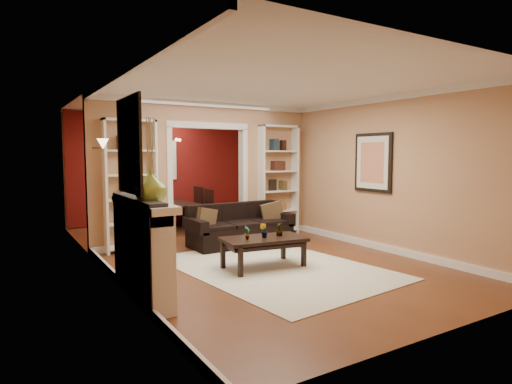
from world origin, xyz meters
TOP-DOWN VIEW (x-y plane):
  - floor at (0.00, 0.00)m, footprint 8.00×8.00m
  - ceiling at (0.00, 0.00)m, footprint 8.00×8.00m
  - wall_back at (0.00, 4.00)m, footprint 8.00×0.00m
  - wall_front at (0.00, -4.00)m, footprint 8.00×0.00m
  - wall_left at (-2.25, 0.00)m, footprint 0.00×8.00m
  - wall_right at (2.25, 0.00)m, footprint 0.00×8.00m
  - partition_wall at (0.00, 1.20)m, footprint 4.50×0.15m
  - red_back_panel at (0.00, 3.97)m, footprint 4.44×0.04m
  - dining_window at (0.00, 3.93)m, footprint 0.78×0.03m
  - area_rug at (-0.03, -1.22)m, footprint 2.80×3.66m
  - sofa at (0.31, 0.45)m, footprint 1.97×0.85m
  - pillow_left at (-0.38, 0.43)m, footprint 0.39×0.20m
  - pillow_right at (1.01, 0.43)m, footprint 0.42×0.24m
  - coffee_table at (-0.17, -1.13)m, footprint 1.29×0.82m
  - plant_left at (-0.46, -1.13)m, footprint 0.13×0.13m
  - plant_center at (-0.17, -1.13)m, footprint 0.14×0.15m
  - plant_right at (0.11, -1.13)m, footprint 0.16×0.16m
  - bookshelf_left at (-1.55, 1.03)m, footprint 0.90×0.30m
  - bookshelf_right at (1.55, 1.03)m, footprint 0.90×0.30m
  - fireplace at (-2.09, -1.50)m, footprint 0.32×1.70m
  - vase at (-2.09, -1.83)m, footprint 0.40×0.40m
  - mirror at (-2.23, -1.50)m, footprint 0.03×0.95m
  - wall_sconce at (-2.15, 0.55)m, footprint 0.18×0.18m
  - framed_art at (2.21, -1.00)m, footprint 0.04×0.85m
  - dining_table at (-0.14, 2.88)m, footprint 1.71×0.96m
  - dining_chair_nw at (-0.69, 2.58)m, footprint 0.56×0.56m
  - dining_chair_ne at (0.41, 2.58)m, footprint 0.49×0.49m
  - dining_chair_sw at (-0.69, 3.18)m, footprint 0.44×0.44m
  - dining_chair_se at (0.41, 3.18)m, footprint 0.49×0.49m
  - chandelier at (0.00, 2.70)m, footprint 0.50×0.50m

SIDE VIEW (x-z plane):
  - floor at x=0.00m, z-range 0.00..0.00m
  - area_rug at x=-0.03m, z-range 0.00..0.01m
  - coffee_table at x=-0.17m, z-range 0.00..0.46m
  - dining_table at x=-0.14m, z-range 0.00..0.60m
  - sofa at x=0.31m, z-range 0.00..0.77m
  - dining_chair_sw at x=-0.69m, z-range 0.00..0.79m
  - dining_chair_nw at x=-0.69m, z-range 0.00..0.92m
  - dining_chair_ne at x=0.41m, z-range 0.00..0.92m
  - dining_chair_se at x=0.41m, z-range 0.00..0.94m
  - plant_right at x=0.11m, z-range 0.46..0.66m
  - plant_left at x=-0.46m, z-range 0.46..0.67m
  - pillow_left at x=-0.38m, z-range 0.38..0.75m
  - plant_center at x=-0.17m, z-range 0.46..0.67m
  - fireplace at x=-2.09m, z-range 0.00..1.16m
  - pillow_right at x=1.01m, z-range 0.38..0.78m
  - bookshelf_left at x=-1.55m, z-range 0.00..2.30m
  - bookshelf_right at x=1.55m, z-range 0.00..2.30m
  - red_back_panel at x=0.00m, z-range 0.00..2.64m
  - vase at x=-2.09m, z-range 1.16..1.53m
  - wall_back at x=0.00m, z-range -2.65..5.35m
  - wall_front at x=0.00m, z-range -2.65..5.35m
  - wall_left at x=-2.25m, z-range -2.65..5.35m
  - wall_right at x=2.25m, z-range -2.65..5.35m
  - partition_wall at x=0.00m, z-range 0.00..2.70m
  - dining_window at x=0.00m, z-range 1.06..2.04m
  - framed_art at x=2.21m, z-range 1.02..2.08m
  - mirror at x=-2.23m, z-range 1.25..2.35m
  - wall_sconce at x=-2.15m, z-range 1.72..1.94m
  - chandelier at x=0.00m, z-range 1.87..2.17m
  - ceiling at x=0.00m, z-range 2.70..2.70m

